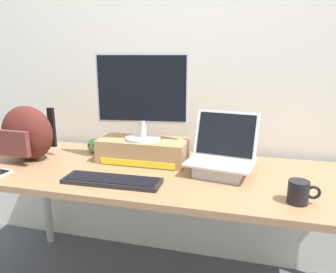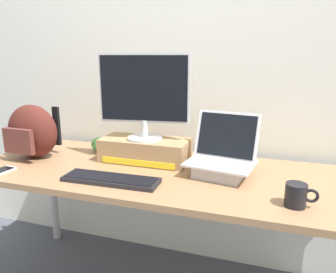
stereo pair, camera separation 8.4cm
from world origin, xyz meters
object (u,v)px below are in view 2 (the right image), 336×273
object	(u,v)px
external_keyboard	(111,179)
open_laptop	(221,163)
toner_box_yellow	(145,150)
plush_toy	(98,144)
cell_phone	(1,171)
messenger_backpack	(32,132)
coffee_mug	(297,195)
desktop_monitor	(144,95)

from	to	relation	value
external_keyboard	open_laptop	bearing A→B (deg)	25.81
toner_box_yellow	plush_toy	world-z (taller)	toner_box_yellow
toner_box_yellow	cell_phone	distance (m)	0.73
messenger_backpack	cell_phone	world-z (taller)	messenger_backpack
toner_box_yellow	cell_phone	bearing A→B (deg)	-147.96
open_laptop	coffee_mug	distance (m)	0.41
toner_box_yellow	open_laptop	bearing A→B (deg)	-11.45
desktop_monitor	external_keyboard	distance (m)	0.48
desktop_monitor	messenger_backpack	distance (m)	0.67
toner_box_yellow	cell_phone	size ratio (longest dim) A/B	3.43
open_laptop	messenger_backpack	world-z (taller)	messenger_backpack
cell_phone	plush_toy	size ratio (longest dim) A/B	1.63
open_laptop	messenger_backpack	bearing A→B (deg)	-168.38
external_keyboard	plush_toy	size ratio (longest dim) A/B	5.33
toner_box_yellow	coffee_mug	bearing A→B (deg)	-23.61
plush_toy	open_laptop	bearing A→B (deg)	-12.53
desktop_monitor	open_laptop	xyz separation A→B (m)	(0.43, -0.09, -0.30)
plush_toy	desktop_monitor	bearing A→B (deg)	-14.08
coffee_mug	cell_phone	xyz separation A→B (m)	(-1.37, -0.05, -0.04)
plush_toy	messenger_backpack	bearing A→B (deg)	-143.12
coffee_mug	desktop_monitor	bearing A→B (deg)	156.45
messenger_backpack	plush_toy	xyz separation A→B (m)	(0.29, 0.22, -0.11)
desktop_monitor	plush_toy	bearing A→B (deg)	158.21
open_laptop	messenger_backpack	distance (m)	1.06
open_laptop	coffee_mug	bearing A→B (deg)	-27.61
toner_box_yellow	coffee_mug	xyz separation A→B (m)	(0.75, -0.33, -0.02)
external_keyboard	toner_box_yellow	bearing A→B (deg)	81.99
external_keyboard	cell_phone	world-z (taller)	external_keyboard
open_laptop	external_keyboard	distance (m)	0.53
coffee_mug	plush_toy	distance (m)	1.17
open_laptop	coffee_mug	world-z (taller)	open_laptop
external_keyboard	messenger_backpack	xyz separation A→B (m)	(-0.58, 0.19, 0.14)
messenger_backpack	plush_toy	bearing A→B (deg)	38.92
messenger_backpack	plush_toy	distance (m)	0.37
open_laptop	external_keyboard	world-z (taller)	open_laptop
cell_phone	plush_toy	bearing A→B (deg)	65.76
desktop_monitor	cell_phone	xyz separation A→B (m)	(-0.61, -0.38, -0.36)
toner_box_yellow	coffee_mug	size ratio (longest dim) A/B	3.87
desktop_monitor	cell_phone	bearing A→B (deg)	-155.76
cell_phone	open_laptop	bearing A→B (deg)	22.54
open_laptop	messenger_backpack	size ratio (longest dim) A/B	1.12
desktop_monitor	cell_phone	world-z (taller)	desktop_monitor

